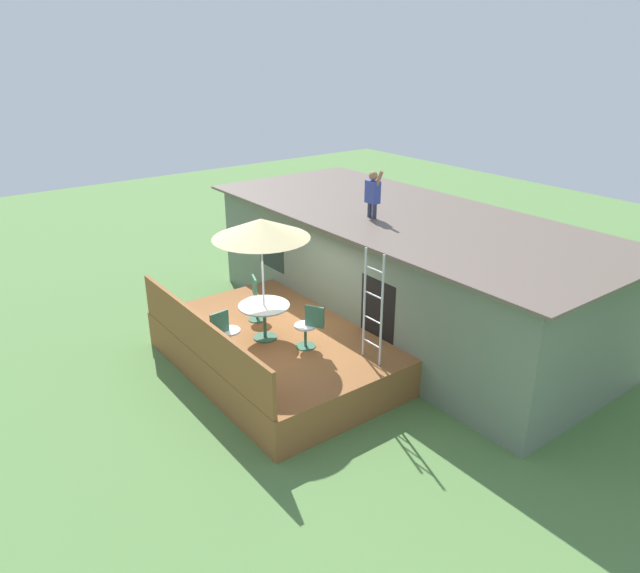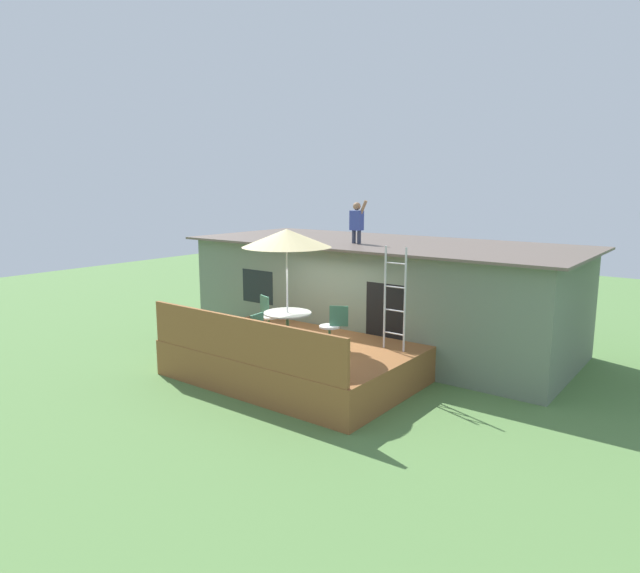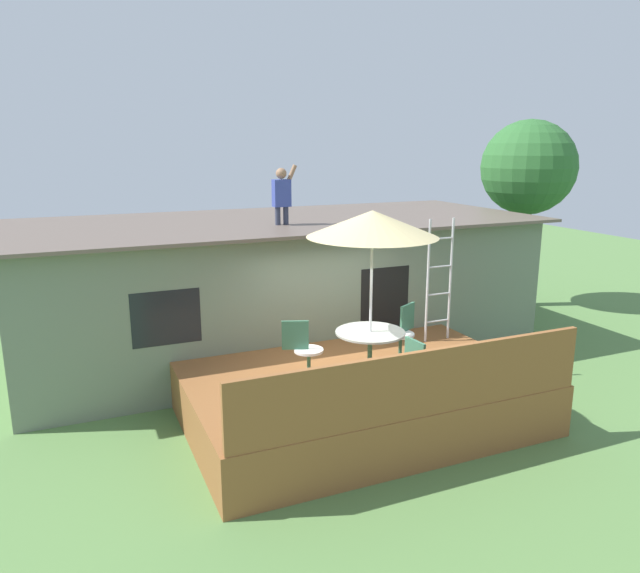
# 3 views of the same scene
# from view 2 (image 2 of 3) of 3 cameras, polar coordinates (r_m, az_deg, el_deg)

# --- Properties ---
(ground_plane) EXTENTS (40.00, 40.00, 0.00)m
(ground_plane) POSITION_cam_2_polar(r_m,az_deg,el_deg) (12.72, -2.50, -9.21)
(ground_plane) COLOR #567F42
(house) EXTENTS (10.50, 4.50, 2.77)m
(house) POSITION_cam_2_polar(r_m,az_deg,el_deg) (15.21, 6.13, -0.60)
(house) COLOR slate
(house) RESTS_ON ground
(deck) EXTENTS (5.28, 3.50, 0.80)m
(deck) POSITION_cam_2_polar(r_m,az_deg,el_deg) (12.59, -2.52, -7.49)
(deck) COLOR brown
(deck) RESTS_ON ground
(deck_railing) EXTENTS (5.18, 0.08, 0.90)m
(deck_railing) POSITION_cam_2_polar(r_m,az_deg,el_deg) (11.15, -8.15, -5.37)
(deck_railing) COLOR brown
(deck_railing) RESTS_ON deck
(patio_table) EXTENTS (1.04, 1.04, 0.74)m
(patio_table) POSITION_cam_2_polar(r_m,az_deg,el_deg) (12.10, -3.34, -3.39)
(patio_table) COLOR #33664C
(patio_table) RESTS_ON deck
(patio_umbrella) EXTENTS (1.90, 1.90, 2.54)m
(patio_umbrella) POSITION_cam_2_polar(r_m,az_deg,el_deg) (11.81, -3.43, 4.95)
(patio_umbrella) COLOR silver
(patio_umbrella) RESTS_ON deck
(step_ladder) EXTENTS (0.52, 0.04, 2.20)m
(step_ladder) POSITION_cam_2_polar(r_m,az_deg,el_deg) (11.79, 7.64, -1.26)
(step_ladder) COLOR silver
(step_ladder) RESTS_ON deck
(person_figure) EXTENTS (0.47, 0.20, 1.11)m
(person_figure) POSITION_cam_2_polar(r_m,az_deg,el_deg) (14.40, 3.80, 6.82)
(person_figure) COLOR #33384C
(person_figure) RESTS_ON house
(patio_chair_left) EXTENTS (0.60, 0.44, 0.92)m
(patio_chair_left) POSITION_cam_2_polar(r_m,az_deg,el_deg) (12.98, -5.41, -3.06)
(patio_chair_left) COLOR #33664C
(patio_chair_left) RESTS_ON deck
(patio_chair_right) EXTENTS (0.58, 0.44, 0.92)m
(patio_chair_right) POSITION_cam_2_polar(r_m,az_deg,el_deg) (11.98, 1.32, -4.14)
(patio_chair_right) COLOR #33664C
(patio_chair_right) RESTS_ON deck
(patio_chair_near) EXTENTS (0.44, 0.62, 0.92)m
(patio_chair_near) POSITION_cam_2_polar(r_m,az_deg,el_deg) (11.40, -6.03, -4.95)
(patio_chair_near) COLOR #33664C
(patio_chair_near) RESTS_ON deck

